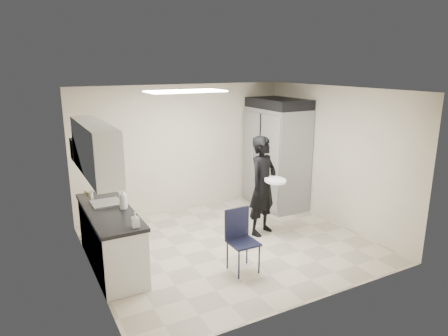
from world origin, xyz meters
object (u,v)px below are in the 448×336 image
man_tuxedo (263,186)px  folding_chair (243,243)px  commercial_fridge (277,158)px  lower_counter (111,239)px

man_tuxedo → folding_chair: bearing=-157.2°
commercial_fridge → folding_chair: commercial_fridge is taller
lower_counter → commercial_fridge: bearing=15.9°
commercial_fridge → folding_chair: (-2.11, -2.16, -0.60)m
lower_counter → folding_chair: folding_chair is taller
commercial_fridge → lower_counter: bearing=-164.1°
commercial_fridge → folding_chair: bearing=-134.4°
folding_chair → commercial_fridge: bearing=45.6°
lower_counter → folding_chair: (1.67, -1.08, 0.02)m
lower_counter → folding_chair: size_ratio=2.10×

